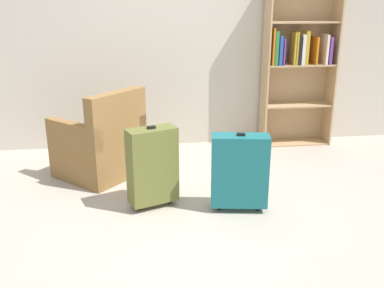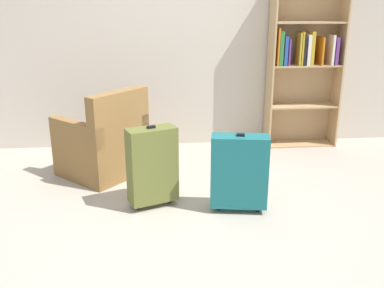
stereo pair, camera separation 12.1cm
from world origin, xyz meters
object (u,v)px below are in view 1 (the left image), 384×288
mug (145,170)px  suitcase_olive (152,166)px  bookshelf (297,61)px  armchair (101,146)px  suitcase_teal (240,171)px

mug → suitcase_olive: 0.81m
bookshelf → armchair: (-2.29, -0.78, -0.70)m
armchair → mug: (0.43, -0.03, -0.27)m
armchair → mug: bearing=-4.5°
bookshelf → suitcase_olive: bookshelf is taller
suitcase_olive → mug: bearing=94.6°
armchair → mug: armchair is taller
bookshelf → mug: size_ratio=16.21×
bookshelf → suitcase_teal: bearing=-122.2°
mug → suitcase_teal: 1.23m
bookshelf → suitcase_olive: size_ratio=2.66×
suitcase_olive → suitcase_teal: bearing=-12.4°
bookshelf → suitcase_teal: 2.13m
bookshelf → suitcase_olive: (-1.80, -1.55, -0.64)m
armchair → suitcase_teal: (1.21, -0.93, 0.04)m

